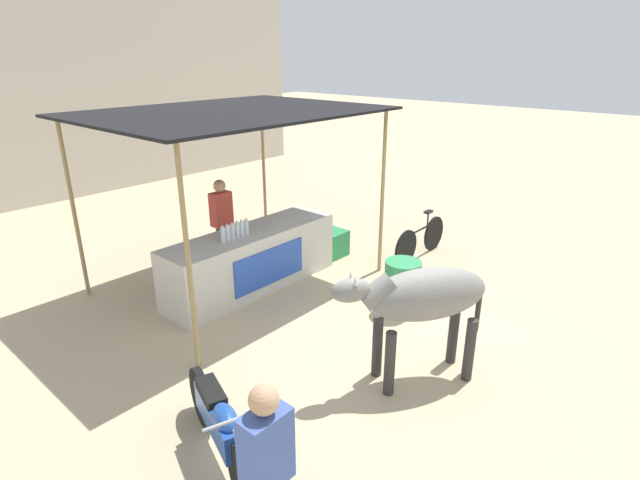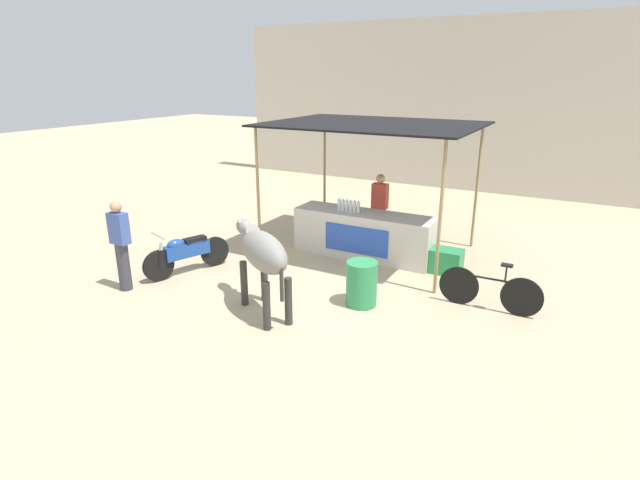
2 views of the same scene
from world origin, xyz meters
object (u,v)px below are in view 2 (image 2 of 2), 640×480
object	(u,v)px
water_barrel	(361,284)
bicycle_leaning	(490,290)
motorcycle_parked	(186,252)
cow	(262,253)
cooler_box	(446,261)
vendor_behind_counter	(379,210)
passerby_on_street	(121,245)
stall_counter	(364,235)

from	to	relation	value
water_barrel	bicycle_leaning	distance (m)	2.11
motorcycle_parked	bicycle_leaning	distance (m)	5.62
cow	bicycle_leaning	size ratio (longest dim) A/B	1.04
cooler_box	motorcycle_parked	world-z (taller)	motorcycle_parked
cooler_box	bicycle_leaning	world-z (taller)	bicycle_leaning
cow	motorcycle_parked	distance (m)	2.47
vendor_behind_counter	cooler_box	xyz separation A→B (m)	(1.78, -0.85, -0.61)
water_barrel	bicycle_leaning	world-z (taller)	bicycle_leaning
motorcycle_parked	passerby_on_street	bearing A→B (deg)	-111.10
water_barrel	cow	distance (m)	1.76
cow	motorcycle_parked	xyz separation A→B (m)	(-2.30, 0.68, -0.60)
stall_counter	motorcycle_parked	distance (m)	3.66
water_barrel	passerby_on_street	world-z (taller)	passerby_on_street
vendor_behind_counter	cooler_box	size ratio (longest dim) A/B	2.75
motorcycle_parked	water_barrel	bearing A→B (deg)	5.51
water_barrel	cow	size ratio (longest dim) A/B	0.45
motorcycle_parked	vendor_behind_counter	bearing A→B (deg)	51.08
vendor_behind_counter	motorcycle_parked	xyz separation A→B (m)	(-2.66, -3.30, -0.42)
cooler_box	passerby_on_street	size ratio (longest dim) A/B	0.36
stall_counter	cooler_box	size ratio (longest dim) A/B	5.00
stall_counter	passerby_on_street	xyz separation A→B (m)	(-3.07, -3.67, 0.37)
vendor_behind_counter	water_barrel	distance (m)	3.12
cooler_box	cow	size ratio (longest dim) A/B	0.35
vendor_behind_counter	water_barrel	size ratio (longest dim) A/B	2.14
vendor_behind_counter	bicycle_leaning	xyz separation A→B (m)	(2.83, -2.11, -0.50)
vendor_behind_counter	cow	size ratio (longest dim) A/B	0.96
vendor_behind_counter	cooler_box	distance (m)	2.06
bicycle_leaning	motorcycle_parked	bearing A→B (deg)	-167.85
bicycle_leaning	cooler_box	bearing A→B (deg)	129.90
cooler_box	cow	distance (m)	3.87
cow	motorcycle_parked	bearing A→B (deg)	163.51
cooler_box	water_barrel	bearing A→B (deg)	-112.56
vendor_behind_counter	motorcycle_parked	world-z (taller)	vendor_behind_counter
vendor_behind_counter	passerby_on_street	world-z (taller)	same
vendor_behind_counter	cooler_box	bearing A→B (deg)	-25.56
stall_counter	bicycle_leaning	distance (m)	3.17
vendor_behind_counter	cow	distance (m)	4.00
cow	passerby_on_street	xyz separation A→B (m)	(-2.73, -0.45, -0.18)
cooler_box	stall_counter	bearing A→B (deg)	176.92
cooler_box	bicycle_leaning	bearing A→B (deg)	-50.10
cooler_box	motorcycle_parked	size ratio (longest dim) A/B	0.35
cow	cooler_box	bearing A→B (deg)	55.58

